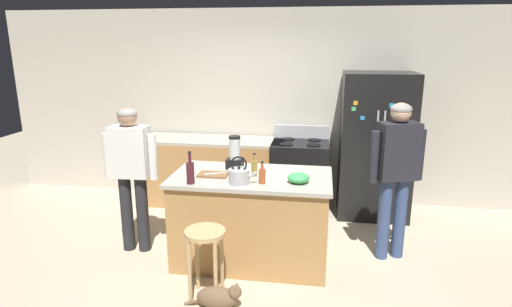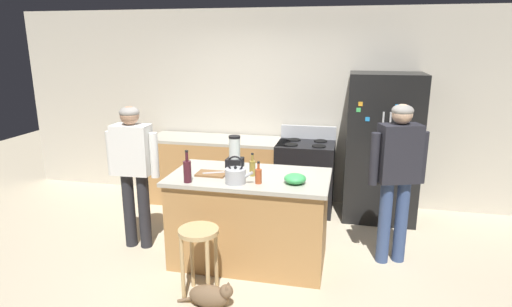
% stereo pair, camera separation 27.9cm
% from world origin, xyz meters
% --- Properties ---
extents(ground_plane, '(14.00, 14.00, 0.00)m').
position_xyz_m(ground_plane, '(0.00, 0.00, 0.00)').
color(ground_plane, beige).
extents(back_wall, '(8.00, 0.10, 2.70)m').
position_xyz_m(back_wall, '(0.00, 1.95, 1.35)').
color(back_wall, beige).
rests_on(back_wall, ground_plane).
extents(kitchen_island, '(1.61, 0.89, 0.95)m').
position_xyz_m(kitchen_island, '(0.00, 0.00, 0.47)').
color(kitchen_island, '#B7844C').
rests_on(kitchen_island, ground_plane).
extents(back_counter_run, '(2.00, 0.64, 0.95)m').
position_xyz_m(back_counter_run, '(-0.80, 1.55, 0.47)').
color(back_counter_run, '#B7844C').
rests_on(back_counter_run, ground_plane).
extents(refrigerator, '(0.90, 0.73, 1.88)m').
position_xyz_m(refrigerator, '(1.39, 1.50, 0.94)').
color(refrigerator, black).
rests_on(refrigerator, ground_plane).
extents(stove_range, '(0.76, 0.65, 1.13)m').
position_xyz_m(stove_range, '(0.41, 1.52, 0.48)').
color(stove_range, black).
rests_on(stove_range, ground_plane).
extents(person_by_island_left, '(0.59, 0.23, 1.60)m').
position_xyz_m(person_by_island_left, '(-1.31, 0.04, 0.97)').
color(person_by_island_left, '#26262B').
rests_on(person_by_island_left, ground_plane).
extents(person_by_sink_right, '(0.59, 0.34, 1.67)m').
position_xyz_m(person_by_sink_right, '(1.46, 0.30, 1.01)').
color(person_by_sink_right, '#384C7A').
rests_on(person_by_sink_right, ground_plane).
extents(bar_stool, '(0.36, 0.36, 0.66)m').
position_xyz_m(bar_stool, '(-0.29, -0.73, 0.51)').
color(bar_stool, tan).
rests_on(bar_stool, ground_plane).
extents(cat, '(0.52, 0.18, 0.26)m').
position_xyz_m(cat, '(-0.14, -0.88, 0.11)').
color(cat, brown).
rests_on(cat, ground_plane).
extents(blender_appliance, '(0.17, 0.17, 0.35)m').
position_xyz_m(blender_appliance, '(-0.22, 0.24, 1.09)').
color(blender_appliance, black).
rests_on(blender_appliance, kitchen_island).
extents(bottle_cooking_sauce, '(0.06, 0.06, 0.22)m').
position_xyz_m(bottle_cooking_sauce, '(0.14, -0.23, 1.02)').
color(bottle_cooking_sauce, '#B24C26').
rests_on(bottle_cooking_sauce, kitchen_island).
extents(bottle_wine, '(0.08, 0.08, 0.32)m').
position_xyz_m(bottle_wine, '(-0.53, -0.34, 1.06)').
color(bottle_wine, '#471923').
rests_on(bottle_wine, kitchen_island).
extents(bottle_vinegar, '(0.06, 0.06, 0.24)m').
position_xyz_m(bottle_vinegar, '(0.03, -0.01, 1.03)').
color(bottle_vinegar, olive).
rests_on(bottle_vinegar, kitchen_island).
extents(mixing_bowl, '(0.21, 0.21, 0.10)m').
position_xyz_m(mixing_bowl, '(0.48, -0.15, 0.99)').
color(mixing_bowl, '#3FB259').
rests_on(mixing_bowl, kitchen_island).
extents(tea_kettle, '(0.28, 0.20, 0.27)m').
position_xyz_m(tea_kettle, '(-0.07, -0.26, 1.02)').
color(tea_kettle, '#B7BABF').
rests_on(tea_kettle, kitchen_island).
extents(cutting_board, '(0.30, 0.20, 0.02)m').
position_xyz_m(cutting_board, '(-0.38, -0.07, 0.96)').
color(cutting_board, brown).
rests_on(cutting_board, kitchen_island).
extents(chef_knife, '(0.21, 0.12, 0.01)m').
position_xyz_m(chef_knife, '(-0.36, -0.07, 0.97)').
color(chef_knife, '#B7BABF').
rests_on(chef_knife, cutting_board).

